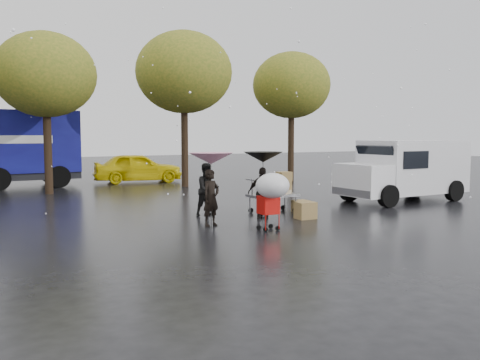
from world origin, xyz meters
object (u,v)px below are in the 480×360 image
vendor_cart (275,189)px  shopping_cart (272,189)px  white_van (405,169)px  person_black (263,193)px  yellow_taxi (138,168)px  person_pink (211,198)px

vendor_cart → shopping_cart: shopping_cart is taller
vendor_cart → shopping_cart: bearing=-125.2°
white_van → vendor_cart: bearing=-179.3°
person_black → vendor_cart: (0.91, 0.73, -0.01)m
person_black → vendor_cart: size_ratio=0.97×
yellow_taxi → vendor_cart: bearing=-167.7°
white_van → yellow_taxi: size_ratio=1.12×
shopping_cart → person_black: bearing=64.3°
person_pink → yellow_taxi: bearing=61.1°
shopping_cart → person_pink: bearing=123.9°
person_pink → white_van: (8.44, 1.12, 0.41)m
person_pink → person_black: size_ratio=1.01×
shopping_cart → white_van: white_van is taller
person_black → shopping_cart: 1.98m
white_van → yellow_taxi: 13.29m
vendor_cart → white_van: 5.74m
vendor_cart → white_van: size_ratio=0.31×
person_pink → white_van: 8.53m
shopping_cart → white_van: size_ratio=0.30×
person_pink → yellow_taxi: same height
person_pink → person_black: (1.82, 0.32, -0.01)m
person_black → white_van: 6.69m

